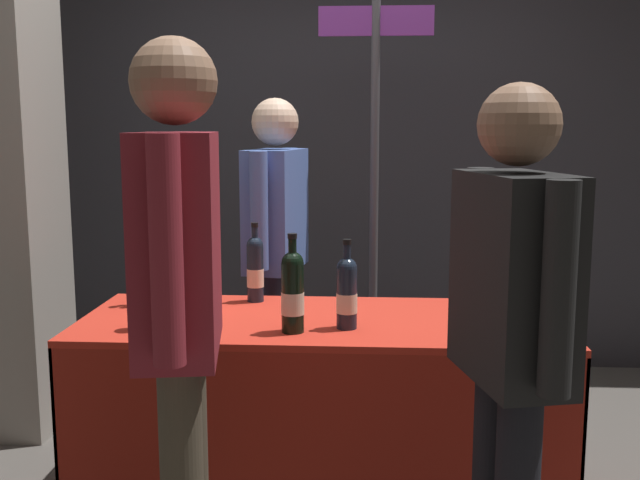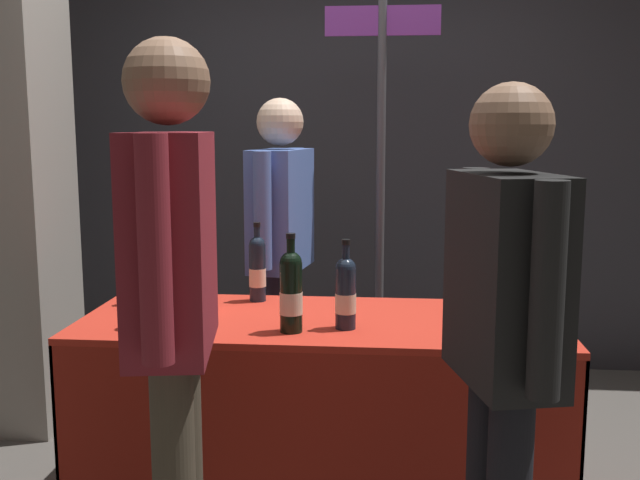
{
  "view_description": "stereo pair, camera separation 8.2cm",
  "coord_description": "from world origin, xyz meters",
  "px_view_note": "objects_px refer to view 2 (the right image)",
  "views": [
    {
      "loc": [
        0.16,
        -2.69,
        1.47
      ],
      "look_at": [
        0.0,
        0.0,
        1.06
      ],
      "focal_mm": 41.13,
      "sensor_mm": 36.0,
      "label": 1
    },
    {
      "loc": [
        0.24,
        -2.69,
        1.47
      ],
      "look_at": [
        0.0,
        0.0,
        1.06
      ],
      "focal_mm": 41.13,
      "sensor_mm": 36.0,
      "label": 2
    }
  ],
  "objects_px": {
    "concrete_pillar": "(1,62)",
    "flower_vase": "(154,276)",
    "taster_foreground_right": "(504,325)",
    "tasting_table": "(320,377)",
    "featured_wine_bottle": "(543,296)",
    "wine_glass_near_vendor": "(139,300)",
    "display_bottle_0": "(346,292)",
    "vendor_presenter": "(281,235)",
    "booth_signpost": "(381,166)"
  },
  "relations": [
    {
      "from": "wine_glass_near_vendor",
      "to": "display_bottle_0",
      "type": "bearing_deg",
      "value": 4.79
    },
    {
      "from": "featured_wine_bottle",
      "to": "display_bottle_0",
      "type": "relative_size",
      "value": 1.01
    },
    {
      "from": "tasting_table",
      "to": "flower_vase",
      "type": "height_order",
      "value": "flower_vase"
    },
    {
      "from": "concrete_pillar",
      "to": "featured_wine_bottle",
      "type": "xyz_separation_m",
      "value": [
        2.36,
        -0.89,
        -0.88
      ]
    },
    {
      "from": "concrete_pillar",
      "to": "wine_glass_near_vendor",
      "type": "bearing_deg",
      "value": -43.53
    },
    {
      "from": "wine_glass_near_vendor",
      "to": "vendor_presenter",
      "type": "relative_size",
      "value": 0.09
    },
    {
      "from": "concrete_pillar",
      "to": "display_bottle_0",
      "type": "distance_m",
      "value": 2.07
    },
    {
      "from": "flower_vase",
      "to": "taster_foreground_right",
      "type": "xyz_separation_m",
      "value": [
        1.26,
        -0.91,
        0.08
      ]
    },
    {
      "from": "featured_wine_bottle",
      "to": "wine_glass_near_vendor",
      "type": "distance_m",
      "value": 1.42
    },
    {
      "from": "tasting_table",
      "to": "taster_foreground_right",
      "type": "xyz_separation_m",
      "value": [
        0.56,
        -0.74,
        0.42
      ]
    },
    {
      "from": "featured_wine_bottle",
      "to": "taster_foreground_right",
      "type": "xyz_separation_m",
      "value": [
        -0.22,
        -0.55,
        0.05
      ]
    },
    {
      "from": "concrete_pillar",
      "to": "flower_vase",
      "type": "distance_m",
      "value": 1.37
    },
    {
      "from": "display_bottle_0",
      "to": "vendor_presenter",
      "type": "xyz_separation_m",
      "value": [
        -0.36,
        0.87,
        0.07
      ]
    },
    {
      "from": "tasting_table",
      "to": "booth_signpost",
      "type": "xyz_separation_m",
      "value": [
        0.21,
        1.04,
        0.75
      ]
    },
    {
      "from": "tasting_table",
      "to": "display_bottle_0",
      "type": "bearing_deg",
      "value": -52.11
    },
    {
      "from": "concrete_pillar",
      "to": "display_bottle_0",
      "type": "xyz_separation_m",
      "value": [
        1.68,
        -0.83,
        -0.89
      ]
    },
    {
      "from": "concrete_pillar",
      "to": "featured_wine_bottle",
      "type": "bearing_deg",
      "value": -20.59
    },
    {
      "from": "display_bottle_0",
      "to": "featured_wine_bottle",
      "type": "bearing_deg",
      "value": -4.43
    },
    {
      "from": "tasting_table",
      "to": "vendor_presenter",
      "type": "bearing_deg",
      "value": 109.08
    },
    {
      "from": "wine_glass_near_vendor",
      "to": "taster_foreground_right",
      "type": "distance_m",
      "value": 1.32
    },
    {
      "from": "concrete_pillar",
      "to": "taster_foreground_right",
      "type": "xyz_separation_m",
      "value": [
        2.14,
        -1.44,
        -0.83
      ]
    },
    {
      "from": "featured_wine_bottle",
      "to": "display_bottle_0",
      "type": "xyz_separation_m",
      "value": [
        -0.68,
        0.05,
        -0.01
      ]
    },
    {
      "from": "featured_wine_bottle",
      "to": "vendor_presenter",
      "type": "bearing_deg",
      "value": 138.37
    },
    {
      "from": "featured_wine_bottle",
      "to": "vendor_presenter",
      "type": "xyz_separation_m",
      "value": [
        -1.03,
        0.92,
        0.06
      ]
    },
    {
      "from": "display_bottle_0",
      "to": "flower_vase",
      "type": "bearing_deg",
      "value": 159.14
    },
    {
      "from": "tasting_table",
      "to": "featured_wine_bottle",
      "type": "relative_size",
      "value": 5.5
    },
    {
      "from": "concrete_pillar",
      "to": "tasting_table",
      "type": "xyz_separation_m",
      "value": [
        1.57,
        -0.7,
        -1.25
      ]
    },
    {
      "from": "taster_foreground_right",
      "to": "vendor_presenter",
      "type": "bearing_deg",
      "value": 16.07
    },
    {
      "from": "tasting_table",
      "to": "wine_glass_near_vendor",
      "type": "bearing_deg",
      "value": -162.8
    },
    {
      "from": "tasting_table",
      "to": "wine_glass_near_vendor",
      "type": "xyz_separation_m",
      "value": [
        -0.63,
        -0.2,
        0.33
      ]
    },
    {
      "from": "tasting_table",
      "to": "taster_foreground_right",
      "type": "distance_m",
      "value": 1.02
    },
    {
      "from": "tasting_table",
      "to": "vendor_presenter",
      "type": "height_order",
      "value": "vendor_presenter"
    },
    {
      "from": "concrete_pillar",
      "to": "tasting_table",
      "type": "bearing_deg",
      "value": -23.92
    },
    {
      "from": "featured_wine_bottle",
      "to": "booth_signpost",
      "type": "height_order",
      "value": "booth_signpost"
    },
    {
      "from": "display_bottle_0",
      "to": "vendor_presenter",
      "type": "distance_m",
      "value": 0.94
    },
    {
      "from": "concrete_pillar",
      "to": "booth_signpost",
      "type": "bearing_deg",
      "value": 10.95
    },
    {
      "from": "vendor_presenter",
      "to": "tasting_table",
      "type": "bearing_deg",
      "value": 28.71
    },
    {
      "from": "vendor_presenter",
      "to": "booth_signpost",
      "type": "xyz_separation_m",
      "value": [
        0.47,
        0.31,
        0.31
      ]
    },
    {
      "from": "featured_wine_bottle",
      "to": "wine_glass_near_vendor",
      "type": "relative_size",
      "value": 2.36
    },
    {
      "from": "concrete_pillar",
      "to": "featured_wine_bottle",
      "type": "distance_m",
      "value": 2.66
    },
    {
      "from": "booth_signpost",
      "to": "display_bottle_0",
      "type": "bearing_deg",
      "value": -95.31
    },
    {
      "from": "wine_glass_near_vendor",
      "to": "booth_signpost",
      "type": "distance_m",
      "value": 1.56
    },
    {
      "from": "featured_wine_bottle",
      "to": "taster_foreground_right",
      "type": "relative_size",
      "value": 0.21
    },
    {
      "from": "flower_vase",
      "to": "booth_signpost",
      "type": "bearing_deg",
      "value": 43.82
    },
    {
      "from": "display_bottle_0",
      "to": "booth_signpost",
      "type": "xyz_separation_m",
      "value": [
        0.11,
        1.18,
        0.39
      ]
    },
    {
      "from": "vendor_presenter",
      "to": "taster_foreground_right",
      "type": "bearing_deg",
      "value": 38.63
    },
    {
      "from": "concrete_pillar",
      "to": "featured_wine_bottle",
      "type": "height_order",
      "value": "concrete_pillar"
    },
    {
      "from": "concrete_pillar",
      "to": "wine_glass_near_vendor",
      "type": "xyz_separation_m",
      "value": [
        0.94,
        -0.89,
        -0.92
      ]
    },
    {
      "from": "concrete_pillar",
      "to": "flower_vase",
      "type": "xyz_separation_m",
      "value": [
        0.88,
        -0.53,
        -0.91
      ]
    },
    {
      "from": "flower_vase",
      "to": "taster_foreground_right",
      "type": "relative_size",
      "value": 0.24
    }
  ]
}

